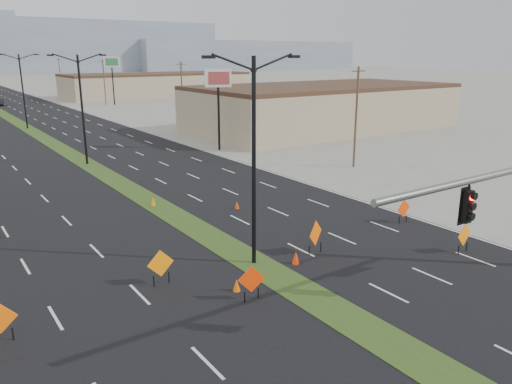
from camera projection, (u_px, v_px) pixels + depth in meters
building_se_near at (323, 109)px, 68.88m from camera, size 36.00×18.00×5.50m
building_se_far at (158, 85)px, 122.74m from camera, size 44.00×16.00×5.00m
mesa_center at (17, 46)px, 271.62m from camera, size 220.00×50.00×28.00m
mesa_east at (243, 55)px, 341.40m from camera, size 160.00×50.00×18.00m
streetlight_0 at (254, 157)px, 23.41m from camera, size 5.15×0.24×10.02m
streetlight_1 at (82, 106)px, 45.65m from camera, size 5.15×0.24×10.02m
streetlight_2 at (23, 89)px, 67.88m from camera, size 5.15×0.24×10.02m
utility_pole_0 at (356, 116)px, 44.85m from camera, size 1.60×0.20×9.00m
utility_pole_1 at (182, 92)px, 72.64m from camera, size 1.60×0.20×9.00m
utility_pole_2 at (104, 81)px, 100.43m from camera, size 1.60×0.20×9.00m
utility_pole_3 at (60, 75)px, 128.22m from camera, size 1.60×0.20×9.00m
car_mid at (0, 102)px, 100.10m from camera, size 1.83×4.06×1.29m
construction_sign_1 at (161, 265)px, 22.28m from camera, size 1.26×0.07×1.68m
construction_sign_2 at (251, 280)px, 20.87m from camera, size 1.13×0.43×1.57m
construction_sign_3 at (316, 234)px, 25.76m from camera, size 1.26×0.59×1.82m
construction_sign_4 at (404, 209)px, 30.57m from camera, size 1.13×0.08×1.50m
construction_sign_5 at (464, 236)px, 25.90m from camera, size 1.21×0.15×1.61m
cone_0 at (296, 258)px, 24.69m from camera, size 0.45×0.45×0.65m
cone_1 at (237, 285)px, 21.85m from camera, size 0.45×0.45×0.57m
cone_2 at (237, 205)px, 33.51m from camera, size 0.35×0.35×0.53m
cone_3 at (153, 201)px, 34.14m from camera, size 0.49×0.49×0.63m
pole_sign_east_near at (218, 85)px, 52.26m from camera, size 2.73×1.30×8.55m
pole_sign_east_far at (112, 66)px, 99.71m from camera, size 2.97×1.59×9.49m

